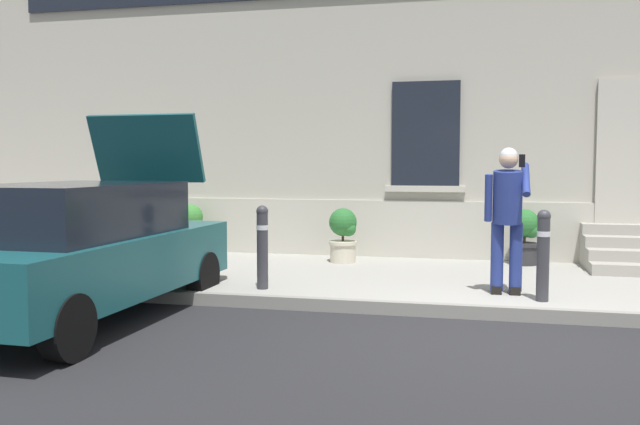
% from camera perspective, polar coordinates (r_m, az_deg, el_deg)
% --- Properties ---
extents(ground_plane, '(80.00, 80.00, 0.00)m').
position_cam_1_polar(ground_plane, '(6.81, 15.05, -10.53)').
color(ground_plane, '#232326').
extents(sidewalk, '(24.00, 3.60, 0.15)m').
position_cam_1_polar(sidewalk, '(9.54, 14.52, -5.86)').
color(sidewalk, '#99968E').
rests_on(sidewalk, ground).
extents(curb_edge, '(24.00, 0.12, 0.15)m').
position_cam_1_polar(curb_edge, '(7.71, 14.84, -8.24)').
color(curb_edge, gray).
rests_on(curb_edge, ground).
extents(building_facade, '(24.00, 1.52, 7.50)m').
position_cam_1_polar(building_facade, '(12.05, 14.59, 13.66)').
color(building_facade, '#B2AD9E').
rests_on(building_facade, ground).
extents(entrance_stoop, '(1.58, 1.28, 0.64)m').
position_cam_1_polar(entrance_stoop, '(11.05, 25.45, -3.12)').
color(entrance_stoop, '#9E998E').
rests_on(entrance_stoop, sidewalk).
extents(hatchback_car_teal, '(1.87, 4.10, 2.34)m').
position_cam_1_polar(hatchback_car_teal, '(7.76, -19.62, -2.84)').
color(hatchback_car_teal, '#165156').
rests_on(hatchback_car_teal, ground).
extents(bollard_near_person, '(0.15, 0.15, 1.04)m').
position_cam_1_polar(bollard_near_person, '(8.04, 18.37, -3.19)').
color(bollard_near_person, '#333338').
rests_on(bollard_near_person, sidewalk).
extents(bollard_far_left, '(0.15, 0.15, 1.04)m').
position_cam_1_polar(bollard_far_left, '(8.41, -4.90, -2.67)').
color(bollard_far_left, '#333338').
rests_on(bollard_far_left, sidewalk).
extents(person_on_phone, '(0.51, 0.48, 1.75)m').
position_cam_1_polar(person_on_phone, '(8.27, 15.56, 0.12)').
color(person_on_phone, navy).
rests_on(person_on_phone, sidewalk).
extents(planter_olive, '(0.44, 0.44, 0.86)m').
position_cam_1_polar(planter_olive, '(11.89, -10.88, -1.26)').
color(planter_olive, '#606B38').
rests_on(planter_olive, sidewalk).
extents(planter_cream, '(0.44, 0.44, 0.86)m').
position_cam_1_polar(planter_cream, '(10.65, 1.99, -1.81)').
color(planter_cream, beige).
rests_on(planter_cream, sidewalk).
extents(planter_charcoal, '(0.44, 0.44, 0.86)m').
position_cam_1_polar(planter_charcoal, '(10.87, 16.97, -1.86)').
color(planter_charcoal, '#2D2D30').
rests_on(planter_charcoal, sidewalk).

